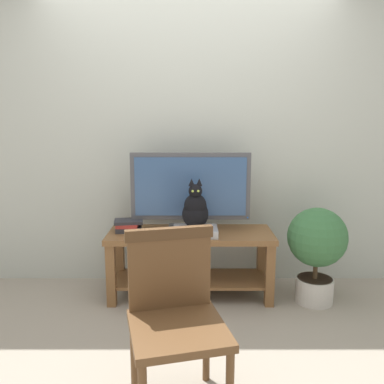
# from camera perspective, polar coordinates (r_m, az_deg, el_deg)

# --- Properties ---
(ground_plane) EXTENTS (12.00, 12.00, 0.00)m
(ground_plane) POSITION_cam_1_polar(r_m,az_deg,el_deg) (2.99, -0.21, -18.61)
(ground_plane) COLOR gray
(back_wall) EXTENTS (7.00, 0.12, 2.80)m
(back_wall) POSITION_cam_1_polar(r_m,az_deg,el_deg) (3.54, -0.11, 9.58)
(back_wall) COLOR #B7BCB2
(back_wall) RESTS_ON ground
(tv_stand) EXTENTS (1.34, 0.49, 0.55)m
(tv_stand) POSITION_cam_1_polar(r_m,az_deg,el_deg) (3.30, 0.00, -8.53)
(tv_stand) COLOR brown
(tv_stand) RESTS_ON ground
(tv) EXTENTS (0.97, 0.20, 0.64)m
(tv) POSITION_cam_1_polar(r_m,az_deg,el_deg) (3.24, 0.01, 0.40)
(tv) COLOR #4C4C51
(tv) RESTS_ON tv_stand
(media_box) EXTENTS (0.35, 0.27, 0.06)m
(media_box) POSITION_cam_1_polar(r_m,az_deg,el_deg) (3.17, 0.70, -5.65)
(media_box) COLOR #ADADB2
(media_box) RESTS_ON tv_stand
(cat) EXTENTS (0.21, 0.30, 0.40)m
(cat) POSITION_cam_1_polar(r_m,az_deg,el_deg) (3.11, 0.73, -2.61)
(cat) COLOR black
(cat) RESTS_ON media_box
(wooden_chair) EXTENTS (0.56, 0.56, 0.90)m
(wooden_chair) POSITION_cam_1_polar(r_m,az_deg,el_deg) (2.09, -2.31, -16.06)
(wooden_chair) COLOR brown
(wooden_chair) RESTS_ON ground
(book_stack) EXTENTS (0.25, 0.19, 0.10)m
(book_stack) POSITION_cam_1_polar(r_m,az_deg,el_deg) (3.30, -8.89, -4.76)
(book_stack) COLOR #2D2D33
(book_stack) RESTS_ON tv_stand
(potted_plant) EXTENTS (0.46, 0.46, 0.77)m
(potted_plant) POSITION_cam_1_polar(r_m,az_deg,el_deg) (3.30, 17.67, -7.38)
(potted_plant) COLOR beige
(potted_plant) RESTS_ON ground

